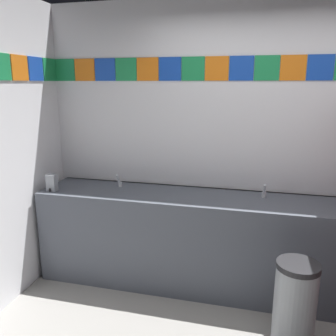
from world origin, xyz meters
The scene contains 6 objects.
wall_back centered at (0.00, 1.53, 1.32)m, with size 4.58×0.09×2.63m.
vanity_counter centered at (-0.86, 1.19, 0.45)m, with size 2.75×0.59×0.89m.
faucet_left centered at (-1.55, 1.28, 0.94)m, with size 0.04×0.10×0.14m.
faucet_right centered at (-0.18, 1.28, 0.94)m, with size 0.04×0.10×0.14m.
soap_dispenser centered at (-2.13, 1.01, 0.97)m, with size 0.09×0.09×0.16m.
trash_bin centered at (0.06, 0.52, 0.34)m, with size 0.30×0.30×0.68m.
Camera 1 is at (-0.28, -1.80, 1.88)m, focal length 37.39 mm.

